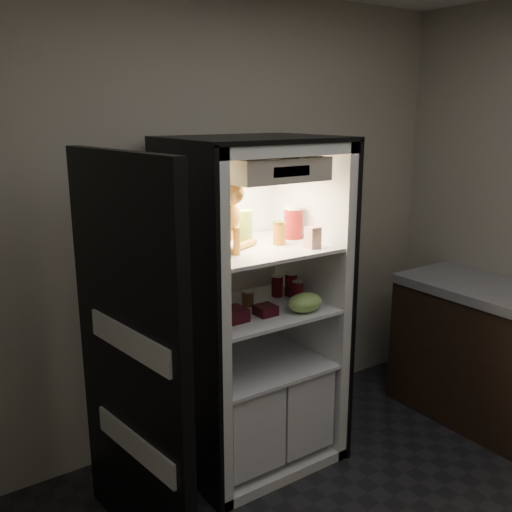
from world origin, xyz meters
The scene contains 16 objects.
room_shell centered at (0.00, 0.00, 1.62)m, with size 3.60×3.60×3.60m.
refrigerator centered at (0.00, 1.38, 0.79)m, with size 0.90×0.72×1.88m.
fridge_door centered at (-0.84, 1.08, 0.91)m, with size 0.17×0.87×1.85m.
tabby_cat centered at (-0.22, 1.35, 1.45)m, with size 0.36×0.41×0.44m.
parmesan_shaker centered at (-0.03, 1.38, 1.39)m, with size 0.07×0.07×0.19m.
mayo_tub centered at (0.02, 1.48, 1.35)m, with size 0.09×0.09×0.12m.
salsa_jar centered at (0.13, 1.29, 1.35)m, with size 0.07×0.07×0.13m.
pepper_jar centered at (0.29, 1.37, 1.38)m, with size 0.11×0.11×0.18m.
cream_carton centered at (0.23, 1.12, 1.35)m, with size 0.07×0.07×0.11m, color white.
soda_can_a centered at (0.21, 1.42, 1.00)m, with size 0.07×0.07×0.13m.
soda_can_b centered at (0.29, 1.38, 1.01)m, with size 0.07×0.07×0.14m.
soda_can_c centered at (0.26, 1.28, 1.00)m, with size 0.06×0.06×0.12m.
condiment_jar centered at (-0.02, 1.37, 0.99)m, with size 0.07×0.07×0.09m.
grape_bag centered at (0.18, 1.12, 0.99)m, with size 0.21×0.15×0.10m, color #8EBF59.
berry_box_left centered at (-0.22, 1.22, 0.97)m, with size 0.13×0.13×0.07m, color #440B14.
berry_box_right centered at (-0.03, 1.20, 0.97)m, with size 0.11×0.11×0.05m, color #440B14.
Camera 1 is at (-1.71, -1.15, 2.00)m, focal length 40.00 mm.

